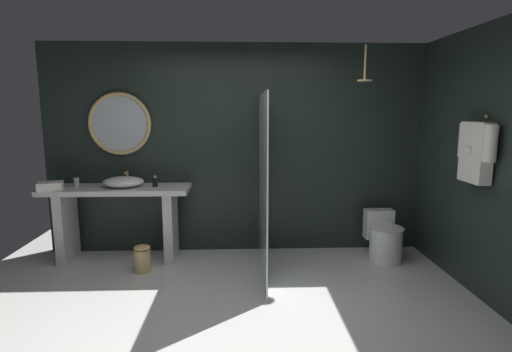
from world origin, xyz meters
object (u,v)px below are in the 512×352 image
round_wall_mirror (120,124)px  toilet (384,239)px  vessel_sink (123,182)px  soap_dispenser (155,182)px  tumbler_cup (76,182)px  folded_hand_towel (50,186)px  hanging_bathrobe (476,150)px  rain_shower_head (365,75)px  waste_bin (142,258)px

round_wall_mirror → toilet: size_ratio=1.32×
vessel_sink → soap_dispenser: bearing=0.5°
tumbler_cup → round_wall_mirror: bearing=21.8°
round_wall_mirror → folded_hand_towel: size_ratio=2.95×
hanging_bathrobe → folded_hand_towel: 4.47m
vessel_sink → hanging_bathrobe: (3.58, -1.07, 0.47)m
soap_dispenser → toilet: soap_dispenser is taller
soap_dispenser → round_wall_mirror: round_wall_mirror is taller
round_wall_mirror → toilet: round_wall_mirror is taller
round_wall_mirror → rain_shower_head: rain_shower_head is taller
waste_bin → hanging_bathrobe: bearing=-11.5°
vessel_sink → round_wall_mirror: size_ratio=0.62×
rain_shower_head → hanging_bathrobe: size_ratio=0.62×
soap_dispenser → rain_shower_head: rain_shower_head is taller
tumbler_cup → waste_bin: (0.85, -0.46, -0.79)m
hanging_bathrobe → tumbler_cup: bearing=164.7°
toilet → folded_hand_towel: folded_hand_towel is taller
vessel_sink → hanging_bathrobe: bearing=-16.6°
tumbler_cup → hanging_bathrobe: hanging_bathrobe is taller
toilet → folded_hand_towel: bearing=-179.5°
soap_dispenser → waste_bin: (-0.09, -0.40, -0.80)m
vessel_sink → hanging_bathrobe: hanging_bathrobe is taller
waste_bin → folded_hand_towel: 1.33m
vessel_sink → round_wall_mirror: bearing=107.5°
vessel_sink → rain_shower_head: size_ratio=1.20×
toilet → waste_bin: size_ratio=1.87×
round_wall_mirror → waste_bin: (0.36, -0.66, -1.47)m
vessel_sink → toilet: (3.11, -0.13, -0.69)m
round_wall_mirror → toilet: bearing=-7.0°
vessel_sink → rain_shower_head: rain_shower_head is taller
soap_dispenser → toilet: bearing=-2.8°
vessel_sink → folded_hand_towel: 0.79m
toilet → rain_shower_head: bearing=-169.7°
hanging_bathrobe → toilet: bearing=116.8°
rain_shower_head → round_wall_mirror: bearing=171.0°
soap_dispenser → round_wall_mirror: (-0.45, 0.26, 0.68)m
folded_hand_towel → rain_shower_head: bearing=-0.5°
soap_dispenser → hanging_bathrobe: hanging_bathrobe is taller
vessel_sink → rain_shower_head: (2.77, -0.19, 1.22)m
soap_dispenser → round_wall_mirror: bearing=150.5°
hanging_bathrobe → folded_hand_towel: (-4.35, 0.91, -0.49)m
soap_dispenser → toilet: size_ratio=0.23×
hanging_bathrobe → waste_bin: hanging_bathrobe is taller
tumbler_cup → rain_shower_head: rain_shower_head is taller
tumbler_cup → rain_shower_head: (3.34, -0.26, 1.23)m
round_wall_mirror → waste_bin: round_wall_mirror is taller
round_wall_mirror → vessel_sink: bearing=-72.5°
soap_dispenser → round_wall_mirror: size_ratio=0.17×
round_wall_mirror → toilet: 3.49m
toilet → tumbler_cup: bearing=177.0°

